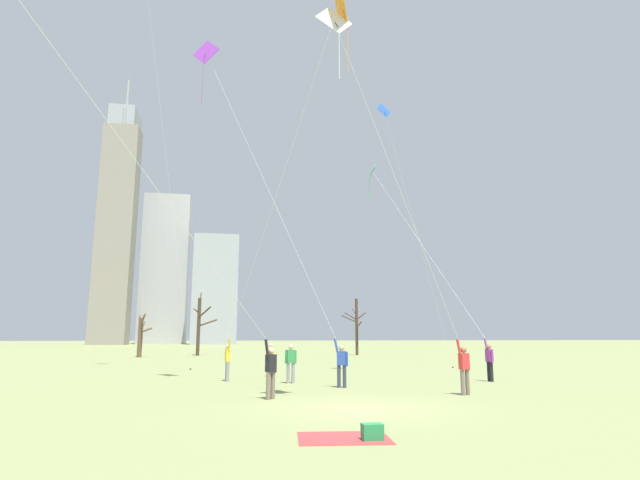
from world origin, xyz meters
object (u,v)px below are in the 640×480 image
at_px(bare_tree_center, 200,324).
at_px(bare_tree_right_of_center, 141,334).
at_px(kite_flyer_far_back_red, 242,328).
at_px(bare_tree_left_of_center, 356,325).
at_px(kite_flyer_foreground_right_purple, 304,276).
at_px(distant_kite_low_near_trees_blue, 391,138).
at_px(bystander_far_off_by_trees, 271,358).
at_px(kite_flyer_midfield_left_orange, 246,302).
at_px(kite_flyer_midfield_right_green, 461,314).
at_px(bystander_watching_nearby, 291,361).
at_px(picnic_spot, 360,434).
at_px(kite_flyer_foreground_left_white, 444,312).

distance_m(bare_tree_center, bare_tree_right_of_center, 6.15).
height_order(kite_flyer_far_back_red, bare_tree_left_of_center, kite_flyer_far_back_red).
height_order(kite_flyer_foreground_right_purple, distant_kite_low_near_trees_blue, kite_flyer_foreground_right_purple).
height_order(kite_flyer_far_back_red, kite_flyer_foreground_right_purple, kite_flyer_foreground_right_purple).
height_order(bystander_far_off_by_trees, bare_tree_left_of_center, bare_tree_left_of_center).
bearing_deg(kite_flyer_midfield_left_orange, kite_flyer_far_back_red, -92.56).
bearing_deg(kite_flyer_midfield_left_orange, bare_tree_center, 96.45).
distance_m(kite_flyer_midfield_right_green, bare_tree_left_of_center, 29.83).
xyz_separation_m(kite_flyer_far_back_red, distant_kite_low_near_trees_blue, (8.35, 10.71, 10.80)).
distance_m(kite_flyer_far_back_red, bystander_watching_nearby, 6.98).
bearing_deg(bare_tree_right_of_center, kite_flyer_far_back_red, -76.32).
bearing_deg(kite_flyer_midfield_left_orange, distant_kite_low_near_trees_blue, 30.95).
relative_size(bare_tree_center, bare_tree_right_of_center, 1.62).
relative_size(distant_kite_low_near_trees_blue, bare_tree_right_of_center, 3.70).
bearing_deg(kite_flyer_far_back_red, bare_tree_left_of_center, 71.26).
bearing_deg(bare_tree_left_of_center, picnic_spot, -103.67).
distance_m(bystander_watching_nearby, bare_tree_left_of_center, 32.68).
bearing_deg(bystander_far_off_by_trees, kite_flyer_midfield_right_green, -15.15).
relative_size(kite_flyer_foreground_right_purple, kite_flyer_foreground_left_white, 1.27).
bearing_deg(kite_flyer_far_back_red, kite_flyer_midfield_right_green, 35.70).
height_order(kite_flyer_foreground_left_white, kite_flyer_midfield_right_green, kite_flyer_midfield_right_green).
relative_size(kite_flyer_far_back_red, kite_flyer_foreground_left_white, 1.00).
xyz_separation_m(bystander_far_off_by_trees, bare_tree_center, (-5.11, 28.53, 2.26)).
height_order(kite_flyer_far_back_red, bystander_watching_nearby, kite_flyer_far_back_red).
bearing_deg(bare_tree_center, kite_flyer_foreground_left_white, -75.01).
height_order(kite_flyer_midfield_left_orange, bystander_far_off_by_trees, kite_flyer_midfield_left_orange).
bearing_deg(distant_kite_low_near_trees_blue, kite_flyer_far_back_red, -127.93).
bearing_deg(picnic_spot, kite_flyer_midfield_left_orange, 99.63).
relative_size(kite_flyer_far_back_red, bare_tree_right_of_center, 3.02).
xyz_separation_m(bare_tree_center, bare_tree_right_of_center, (-5.20, -3.12, -1.07)).
bearing_deg(kite_flyer_foreground_left_white, bare_tree_right_of_center, 113.79).
height_order(kite_flyer_midfield_left_orange, picnic_spot, kite_flyer_midfield_left_orange).
bearing_deg(distant_kite_low_near_trees_blue, kite_flyer_foreground_right_purple, -134.36).
relative_size(picnic_spot, bare_tree_left_of_center, 0.33).
distance_m(kite_flyer_foreground_right_purple, bare_tree_left_of_center, 34.16).
relative_size(kite_flyer_midfield_left_orange, distant_kite_low_near_trees_blue, 0.87).
xyz_separation_m(bystander_far_off_by_trees, distant_kite_low_near_trees_blue, (6.68, 0.68, 12.11)).
height_order(bystander_watching_nearby, picnic_spot, bystander_watching_nearby).
xyz_separation_m(kite_flyer_far_back_red, bare_tree_center, (-3.43, 38.56, 0.94)).
bearing_deg(bare_tree_right_of_center, bare_tree_center, 30.94).
height_order(bystander_watching_nearby, bare_tree_left_of_center, bare_tree_left_of_center).
bearing_deg(kite_flyer_midfield_left_orange, bare_tree_left_of_center, 68.50).
xyz_separation_m(kite_flyer_midfield_right_green, distant_kite_low_near_trees_blue, (-2.25, 3.09, 10.01)).
bearing_deg(kite_flyer_midfield_left_orange, bystander_watching_nearby, 17.36).
distance_m(distant_kite_low_near_trees_blue, bare_tree_left_of_center, 28.78).
relative_size(kite_flyer_midfield_left_orange, bare_tree_right_of_center, 3.21).
distance_m(kite_flyer_far_back_red, kite_flyer_midfield_right_green, 13.07).
relative_size(bystander_watching_nearby, bare_tree_left_of_center, 0.28).
bearing_deg(kite_flyer_foreground_left_white, kite_flyer_foreground_right_purple, 135.22).
xyz_separation_m(bystander_far_off_by_trees, picnic_spot, (0.54, -15.67, -0.81)).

